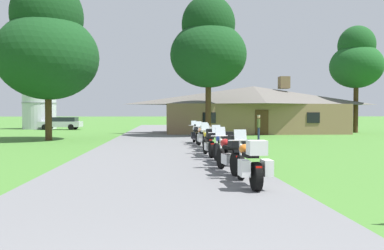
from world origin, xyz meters
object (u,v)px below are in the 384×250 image
Objects in this scene: motorcycle_red_second_in_row at (230,153)px; tree_left_near at (48,45)px; motorcycle_yellow_fourth_in_row at (209,142)px; motorcycle_white_farthest_in_row at (197,134)px; metal_silo_distant at (39,99)px; tree_by_lodge_front at (208,46)px; parked_silver_suv_far_left at (61,123)px; bystander_olive_shirt_near_lodge at (259,126)px; tree_right_of_lodge at (356,60)px; motorcycle_orange_nearest_to_camera at (251,163)px; motorcycle_blue_third_in_row at (224,148)px; motorcycle_orange_sixth_in_row at (203,136)px; motorcycle_yellow_fifth_in_row at (208,139)px.

tree_left_near is at bearing 113.85° from motorcycle_red_second_in_row.
motorcycle_yellow_fourth_in_row is 6.59m from motorcycle_white_farthest_in_row.
metal_silo_distant is at bearing 108.87° from tree_left_near.
tree_left_near is at bearing -162.91° from tree_by_lodge_front.
motorcycle_white_farthest_in_row is at bearing -145.82° from parked_silver_suv_far_left.
metal_silo_distant reaches higher than bystander_olive_shirt_near_lodge.
parked_silver_suv_far_left is at bearing 163.00° from tree_right_of_lodge.
tree_right_of_lodge is (16.18, 23.99, 6.19)m from motorcycle_red_second_in_row.
motorcycle_orange_nearest_to_camera is 1.00× the size of motorcycle_yellow_fourth_in_row.
bystander_olive_shirt_near_lodge is (4.41, 12.73, 0.34)m from motorcycle_blue_third_in_row.
motorcycle_red_second_in_row is at bearing -97.81° from motorcycle_orange_sixth_in_row.
bystander_olive_shirt_near_lodge is (4.44, 16.88, 0.34)m from motorcycle_orange_nearest_to_camera.
motorcycle_blue_third_in_row and motorcycle_white_farthest_in_row have the same top height.
motorcycle_orange_sixth_in_row is 1.00× the size of motorcycle_white_farthest_in_row.
motorcycle_white_farthest_in_row is 10.11m from tree_by_lodge_front.
motorcycle_yellow_fourth_in_row is at bearing -98.32° from motorcycle_yellow_fifth_in_row.
metal_silo_distant is (-20.99, 20.71, 2.58)m from bystander_olive_shirt_near_lodge.
tree_left_near is 11.63m from tree_by_lodge_front.
parked_silver_suv_far_left reaches higher than motorcycle_orange_sixth_in_row.
motorcycle_yellow_fourth_in_row is 1.00× the size of motorcycle_yellow_fifth_in_row.
motorcycle_yellow_fourth_in_row is 35.22m from metal_silo_distant.
tree_right_of_lodge is (16.25, 19.58, 6.19)m from motorcycle_yellow_fourth_in_row.
motorcycle_orange_sixth_in_row is at bearing 83.23° from motorcycle_blue_third_in_row.
motorcycle_orange_nearest_to_camera and motorcycle_orange_sixth_in_row have the same top height.
parked_silver_suv_far_left is at bearing 112.20° from motorcycle_orange_sixth_in_row.
tree_left_near is (-9.52, 15.25, 5.71)m from motorcycle_red_second_in_row.
motorcycle_yellow_fifth_in_row is 4.37m from motorcycle_white_farthest_in_row.
motorcycle_red_second_in_row is 19.79m from tree_by_lodge_front.
tree_by_lodge_front is at bearing 74.80° from motorcycle_orange_sixth_in_row.
tree_right_of_lodge is at bearing 36.51° from motorcycle_orange_sixth_in_row.
motorcycle_yellow_fifth_in_row is at bearing -91.99° from motorcycle_white_farthest_in_row.
motorcycle_orange_nearest_to_camera is 13.14m from motorcycle_white_farthest_in_row.
motorcycle_red_second_in_row and motorcycle_orange_sixth_in_row have the same top height.
motorcycle_orange_nearest_to_camera and motorcycle_blue_third_in_row have the same top height.
motorcycle_blue_third_in_row is at bearing 87.46° from motorcycle_orange_nearest_to_camera.
motorcycle_yellow_fifth_in_row is 0.19× the size of tree_left_near.
bystander_olive_shirt_near_lodge is at bearing 73.18° from motorcycle_orange_nearest_to_camera.
tree_right_of_lodge reaches higher than parked_silver_suv_far_left.
motorcycle_white_farthest_in_row is 1.24× the size of bystander_olive_shirt_near_lodge.
motorcycle_red_second_in_row is (-0.12, 2.14, 0.01)m from motorcycle_orange_nearest_to_camera.
metal_silo_distant is (-16.57, 26.65, 2.92)m from motorcycle_orange_sixth_in_row.
motorcycle_orange_nearest_to_camera is 17.46m from bystander_olive_shirt_near_lodge.
metal_silo_distant is (-6.90, 20.20, -2.80)m from tree_left_near.
motorcycle_white_farthest_in_row is (0.07, 6.59, -0.01)m from motorcycle_yellow_fourth_in_row.
metal_silo_distant is at bearing -121.83° from bystander_olive_shirt_near_lodge.
motorcycle_yellow_fifth_in_row is 0.44× the size of parked_silver_suv_far_left.
motorcycle_red_second_in_row is at bearing -101.37° from motorcycle_blue_third_in_row.
motorcycle_red_second_in_row is 1.23× the size of bystander_olive_shirt_near_lodge.
tree_left_near reaches higher than tree_right_of_lodge.
tree_right_of_lodge reaches higher than motorcycle_yellow_fourth_in_row.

